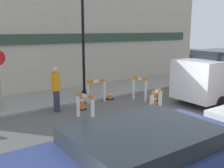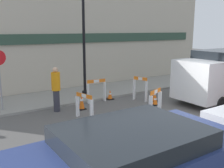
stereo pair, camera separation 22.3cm
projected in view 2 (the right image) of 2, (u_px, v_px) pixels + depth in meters
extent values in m
plane|color=#565451|center=(188.00, 125.00, 9.12)|extent=(60.00, 60.00, 0.00)
cube|color=gray|center=(100.00, 91.00, 13.95)|extent=(18.00, 2.89, 0.10)
cube|color=#BCB29E|center=(85.00, 39.00, 14.64)|extent=(18.00, 0.12, 5.50)
cube|color=#2D4738|center=(86.00, 38.00, 14.54)|extent=(16.20, 0.10, 0.50)
cylinder|color=black|center=(85.00, 93.00, 12.77)|extent=(0.29, 0.29, 0.24)
cylinder|color=black|center=(84.00, 41.00, 12.26)|extent=(0.13, 0.13, 5.25)
cylinder|color=gray|center=(0.00, 81.00, 10.33)|extent=(0.06, 0.06, 2.37)
cube|color=white|center=(78.00, 106.00, 9.99)|extent=(0.14, 0.09, 0.81)
cube|color=white|center=(92.00, 110.00, 9.47)|extent=(0.14, 0.09, 0.81)
cube|color=orange|center=(84.00, 96.00, 9.63)|extent=(0.23, 0.82, 0.15)
cube|color=white|center=(84.00, 96.00, 9.63)|extent=(0.09, 0.25, 0.14)
cube|color=white|center=(150.00, 109.00, 9.42)|extent=(0.11, 0.14, 0.96)
cube|color=white|center=(160.00, 104.00, 10.06)|extent=(0.11, 0.14, 0.96)
cube|color=orange|center=(156.00, 92.00, 9.63)|extent=(0.80, 0.35, 0.15)
cube|color=white|center=(156.00, 92.00, 9.63)|extent=(0.25, 0.12, 0.13)
cube|color=white|center=(146.00, 91.00, 11.99)|extent=(0.14, 0.10, 0.98)
cube|color=white|center=(134.00, 89.00, 12.38)|extent=(0.14, 0.10, 0.98)
cube|color=orange|center=(140.00, 79.00, 12.07)|extent=(0.26, 0.68, 0.15)
cube|color=white|center=(140.00, 79.00, 12.07)|extent=(0.10, 0.21, 0.13)
cube|color=white|center=(105.00, 91.00, 12.15)|extent=(0.07, 0.14, 0.91)
cube|color=white|center=(88.00, 93.00, 11.75)|extent=(0.07, 0.14, 0.91)
cube|color=orange|center=(96.00, 81.00, 11.84)|extent=(0.90, 0.10, 0.15)
cube|color=white|center=(96.00, 81.00, 11.84)|extent=(0.27, 0.05, 0.14)
cube|color=black|center=(110.00, 99.00, 12.50)|extent=(0.30, 0.30, 0.04)
cone|color=orange|center=(110.00, 94.00, 12.45)|extent=(0.22, 0.22, 0.44)
cylinder|color=white|center=(110.00, 94.00, 12.44)|extent=(0.13, 0.13, 0.06)
cube|color=black|center=(155.00, 104.00, 11.59)|extent=(0.30, 0.30, 0.04)
cone|color=orange|center=(155.00, 99.00, 11.54)|extent=(0.23, 0.22, 0.42)
cylinder|color=white|center=(155.00, 99.00, 11.54)|extent=(0.13, 0.13, 0.06)
cube|color=black|center=(82.00, 109.00, 10.95)|extent=(0.30, 0.30, 0.04)
cone|color=orange|center=(82.00, 101.00, 10.87)|extent=(0.22, 0.22, 0.68)
cylinder|color=white|center=(82.00, 100.00, 10.86)|extent=(0.13, 0.13, 0.10)
cube|color=black|center=(154.00, 101.00, 12.18)|extent=(0.30, 0.30, 0.04)
cone|color=orange|center=(155.00, 95.00, 12.12)|extent=(0.23, 0.22, 0.55)
cylinder|color=white|center=(155.00, 94.00, 12.11)|extent=(0.13, 0.13, 0.08)
cube|color=black|center=(146.00, 124.00, 9.21)|extent=(0.30, 0.30, 0.04)
cone|color=orange|center=(146.00, 115.00, 9.14)|extent=(0.23, 0.23, 0.59)
cylinder|color=white|center=(146.00, 115.00, 9.14)|extent=(0.13, 0.13, 0.08)
cylinder|color=#33333D|center=(57.00, 101.00, 10.61)|extent=(0.35, 0.35, 0.88)
cylinder|color=orange|center=(56.00, 81.00, 10.45)|extent=(0.48, 0.48, 0.73)
sphere|color=#DBAD89|center=(55.00, 70.00, 10.35)|extent=(0.29, 0.29, 0.21)
cube|color=#1E2328|center=(131.00, 145.00, 4.03)|extent=(2.15, 1.68, 0.56)
cylinder|color=black|center=(216.00, 146.00, 6.82)|extent=(0.60, 0.18, 0.60)
cylinder|color=black|center=(184.00, 94.00, 12.26)|extent=(0.60, 0.18, 0.60)
cylinder|color=black|center=(221.00, 104.00, 10.67)|extent=(0.60, 0.18, 0.60)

